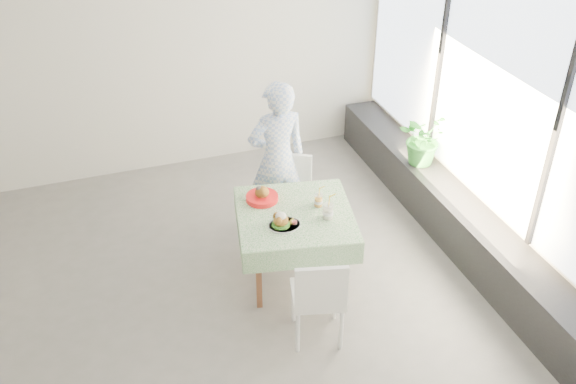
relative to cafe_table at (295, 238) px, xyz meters
name	(u,v)px	position (x,y,z in m)	size (l,w,h in m)	color
floor	(189,298)	(-1.04, 0.02, -0.46)	(6.00, 6.00, 0.00)	slate
wall_back	(133,61)	(-1.04, 2.52, 0.94)	(6.00, 0.02, 2.80)	silver
wall_right	(491,115)	(1.96, 0.02, 0.94)	(0.02, 5.00, 2.80)	silver
window_pane	(493,91)	(1.93, 0.02, 1.19)	(0.01, 4.80, 2.18)	#D1E0F9
window_ledge	(455,219)	(1.76, 0.02, -0.21)	(0.40, 4.80, 0.50)	black
cafe_table	(295,238)	(0.00, 0.00, 0.00)	(1.22, 1.22, 0.74)	brown
chair_far	(289,212)	(0.18, 0.68, -0.19)	(0.55, 0.55, 0.86)	white
chair_near	(317,312)	(-0.09, -0.81, -0.18)	(0.51, 0.51, 0.90)	white
diner	(277,159)	(0.10, 0.82, 0.38)	(0.61, 0.40, 1.68)	#8EABE3
main_dish	(283,222)	(-0.17, -0.16, 0.33)	(0.29, 0.29, 0.15)	white
juice_cup_orange	(318,201)	(0.24, 0.04, 0.34)	(0.08, 0.08, 0.24)	white
juice_cup_lemonade	(328,212)	(0.25, -0.17, 0.35)	(0.10, 0.10, 0.29)	white
second_dish	(262,196)	(-0.22, 0.30, 0.32)	(0.30, 0.30, 0.14)	red
potted_plant	(423,138)	(1.76, 0.81, 0.34)	(0.53, 0.46, 0.59)	#2A7025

